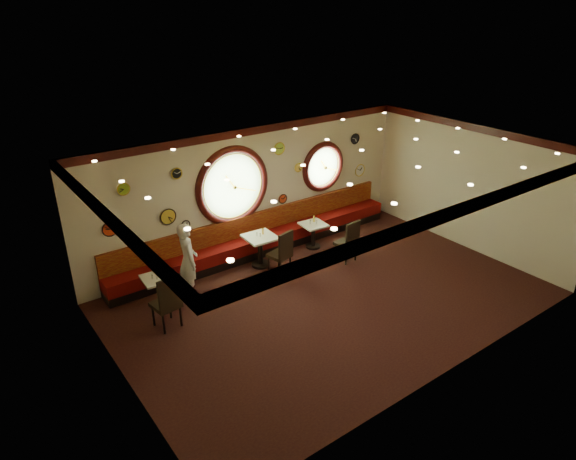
{
  "coord_description": "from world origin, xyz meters",
  "views": [
    {
      "loc": [
        -6.35,
        -7.1,
        6.02
      ],
      "look_at": [
        -0.56,
        0.8,
        1.5
      ],
      "focal_mm": 32.0,
      "sensor_mm": 36.0,
      "label": 1
    }
  ],
  "objects_px": {
    "table_b": "(260,247)",
    "condiment_a_pepper": "(157,277)",
    "chair_a": "(168,299)",
    "chair_c": "(349,239)",
    "table_c": "(313,232)",
    "condiment_c_bottle": "(314,219)",
    "chair_b": "(283,250)",
    "condiment_b_pepper": "(260,235)",
    "condiment_c_salt": "(310,222)",
    "condiment_a_bottle": "(158,271)",
    "condiment_b_bottle": "(263,231)",
    "condiment_c_pepper": "(316,222)",
    "condiment_a_salt": "(152,277)",
    "condiment_b_salt": "(257,234)",
    "waiter": "(188,261)",
    "table_a": "(159,288)"
  },
  "relations": [
    {
      "from": "chair_a",
      "to": "chair_c",
      "type": "height_order",
      "value": "chair_a"
    },
    {
      "from": "chair_b",
      "to": "condiment_c_salt",
      "type": "bearing_deg",
      "value": 14.19
    },
    {
      "from": "table_a",
      "to": "condiment_a_bottle",
      "type": "bearing_deg",
      "value": 54.24
    },
    {
      "from": "condiment_c_salt",
      "to": "condiment_c_bottle",
      "type": "distance_m",
      "value": 0.18
    },
    {
      "from": "chair_c",
      "to": "condiment_a_salt",
      "type": "bearing_deg",
      "value": 162.93
    },
    {
      "from": "table_b",
      "to": "condiment_c_salt",
      "type": "xyz_separation_m",
      "value": [
        1.57,
        0.06,
        0.22
      ]
    },
    {
      "from": "table_b",
      "to": "condiment_a_salt",
      "type": "xyz_separation_m",
      "value": [
        -2.79,
        -0.2,
        0.23
      ]
    },
    {
      "from": "table_b",
      "to": "condiment_a_salt",
      "type": "height_order",
      "value": "table_b"
    },
    {
      "from": "table_c",
      "to": "condiment_a_pepper",
      "type": "relative_size",
      "value": 6.56
    },
    {
      "from": "chair_b",
      "to": "condiment_b_pepper",
      "type": "xyz_separation_m",
      "value": [
        -0.2,
        0.62,
        0.2
      ]
    },
    {
      "from": "condiment_a_salt",
      "to": "chair_b",
      "type": "bearing_deg",
      "value": -8.5
    },
    {
      "from": "table_a",
      "to": "condiment_a_pepper",
      "type": "bearing_deg",
      "value": -118.34
    },
    {
      "from": "table_c",
      "to": "condiment_a_salt",
      "type": "relative_size",
      "value": 7.31
    },
    {
      "from": "table_c",
      "to": "condiment_c_bottle",
      "type": "xyz_separation_m",
      "value": [
        0.09,
        0.1,
        0.33
      ]
    },
    {
      "from": "condiment_b_salt",
      "to": "condiment_b_bottle",
      "type": "xyz_separation_m",
      "value": [
        0.17,
        0.0,
        0.04
      ]
    },
    {
      "from": "chair_b",
      "to": "condiment_a_bottle",
      "type": "height_order",
      "value": "chair_b"
    },
    {
      "from": "condiment_b_pepper",
      "to": "condiment_a_bottle",
      "type": "relative_size",
      "value": 0.6
    },
    {
      "from": "table_b",
      "to": "condiment_a_pepper",
      "type": "distance_m",
      "value": 2.74
    },
    {
      "from": "condiment_c_bottle",
      "to": "table_b",
      "type": "bearing_deg",
      "value": -176.08
    },
    {
      "from": "chair_c",
      "to": "condiment_a_bottle",
      "type": "height_order",
      "value": "chair_c"
    },
    {
      "from": "table_b",
      "to": "chair_c",
      "type": "bearing_deg",
      "value": -30.63
    },
    {
      "from": "condiment_a_bottle",
      "to": "condiment_b_salt",
      "type": "bearing_deg",
      "value": 3.57
    },
    {
      "from": "condiment_c_bottle",
      "to": "condiment_a_pepper",
      "type": "bearing_deg",
      "value": -175.0
    },
    {
      "from": "condiment_b_salt",
      "to": "waiter",
      "type": "bearing_deg",
      "value": -171.31
    },
    {
      "from": "condiment_c_bottle",
      "to": "condiment_c_pepper",
      "type": "bearing_deg",
      "value": -105.55
    },
    {
      "from": "condiment_a_salt",
      "to": "condiment_a_pepper",
      "type": "height_order",
      "value": "condiment_a_pepper"
    },
    {
      "from": "condiment_a_salt",
      "to": "condiment_b_pepper",
      "type": "height_order",
      "value": "condiment_b_pepper"
    },
    {
      "from": "chair_c",
      "to": "condiment_b_pepper",
      "type": "distance_m",
      "value": 2.17
    },
    {
      "from": "condiment_b_bottle",
      "to": "condiment_c_pepper",
      "type": "bearing_deg",
      "value": -3.4
    },
    {
      "from": "chair_a",
      "to": "condiment_a_salt",
      "type": "bearing_deg",
      "value": 78.48
    },
    {
      "from": "table_a",
      "to": "table_c",
      "type": "distance_m",
      "value": 4.34
    },
    {
      "from": "table_a",
      "to": "condiment_b_pepper",
      "type": "height_order",
      "value": "condiment_b_pepper"
    },
    {
      "from": "chair_c",
      "to": "condiment_c_bottle",
      "type": "distance_m",
      "value": 1.23
    },
    {
      "from": "condiment_b_salt",
      "to": "condiment_b_bottle",
      "type": "bearing_deg",
      "value": 0.62
    },
    {
      "from": "condiment_a_salt",
      "to": "condiment_a_pepper",
      "type": "xyz_separation_m",
      "value": [
        0.07,
        -0.07,
        0.01
      ]
    },
    {
      "from": "table_c",
      "to": "chair_b",
      "type": "distance_m",
      "value": 1.62
    },
    {
      "from": "condiment_c_pepper",
      "to": "condiment_b_bottle",
      "type": "bearing_deg",
      "value": 176.6
    },
    {
      "from": "chair_a",
      "to": "condiment_c_pepper",
      "type": "height_order",
      "value": "chair_a"
    },
    {
      "from": "condiment_c_pepper",
      "to": "condiment_a_bottle",
      "type": "relative_size",
      "value": 0.66
    },
    {
      "from": "chair_c",
      "to": "condiment_c_pepper",
      "type": "distance_m",
      "value": 1.08
    },
    {
      "from": "condiment_b_pepper",
      "to": "condiment_c_pepper",
      "type": "height_order",
      "value": "condiment_b_pepper"
    },
    {
      "from": "table_a",
      "to": "chair_a",
      "type": "relative_size",
      "value": 0.94
    },
    {
      "from": "chair_c",
      "to": "condiment_c_pepper",
      "type": "bearing_deg",
      "value": 92.41
    },
    {
      "from": "chair_c",
      "to": "condiment_c_salt",
      "type": "xyz_separation_m",
      "value": [
        -0.29,
        1.16,
        0.1
      ]
    },
    {
      "from": "condiment_b_bottle",
      "to": "chair_a",
      "type": "bearing_deg",
      "value": -158.83
    },
    {
      "from": "table_a",
      "to": "chair_b",
      "type": "bearing_deg",
      "value": -8.74
    },
    {
      "from": "table_b",
      "to": "condiment_c_pepper",
      "type": "bearing_deg",
      "value": -1.16
    },
    {
      "from": "condiment_a_bottle",
      "to": "waiter",
      "type": "xyz_separation_m",
      "value": [
        0.63,
        -0.14,
        0.11
      ]
    },
    {
      "from": "table_c",
      "to": "condiment_c_salt",
      "type": "relative_size",
      "value": 6.44
    },
    {
      "from": "condiment_c_bottle",
      "to": "waiter",
      "type": "bearing_deg",
      "value": -174.52
    }
  ]
}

